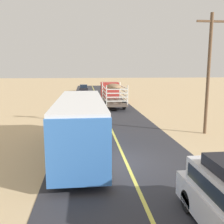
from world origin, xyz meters
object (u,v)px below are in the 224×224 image
livestock_truck (111,91)px  power_pole_near (209,71)px  car_far (84,88)px  bus (81,124)px

livestock_truck → power_pole_near: 17.49m
car_far → bus: bearing=-90.1°
car_far → power_pole_near: 37.89m
car_far → power_pole_near: (9.28, -36.52, 4.00)m
livestock_truck → car_far: livestock_truck is taller
bus → car_far: bus is taller
livestock_truck → bus: (-3.85, -20.06, -0.04)m
car_far → livestock_truck: bearing=-79.3°
bus → power_pole_near: power_pole_near is taller
livestock_truck → power_pole_near: (5.47, -16.35, 2.90)m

